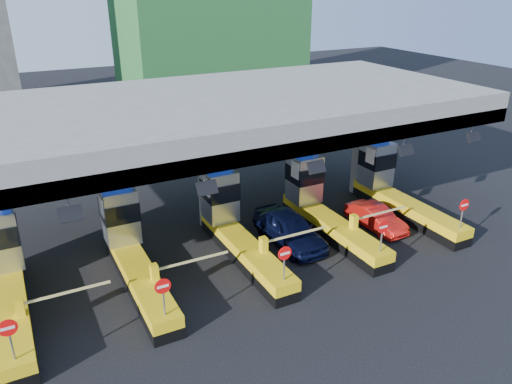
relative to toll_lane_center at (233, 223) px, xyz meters
name	(u,v)px	position (x,y,z in m)	size (l,w,h in m)	color
ground	(236,251)	(0.00, -0.28, -1.40)	(120.00, 120.00, 0.00)	black
toll_canopy	(209,115)	(0.00, 2.59, 4.74)	(28.00, 12.09, 7.00)	slate
toll_lane_far_left	(5,275)	(-10.00, 0.00, 0.00)	(4.43, 8.00, 4.16)	black
toll_lane_left	(130,246)	(-5.00, 0.00, 0.00)	(4.43, 8.00, 4.16)	black
toll_lane_center	(233,223)	(0.00, 0.00, 0.00)	(4.43, 8.00, 4.16)	black
toll_lane_right	(319,203)	(5.00, 0.00, 0.00)	(4.43, 8.00, 4.16)	black
toll_lane_far_right	(393,187)	(10.00, 0.00, 0.00)	(4.43, 8.00, 4.16)	black
van	(290,229)	(2.70, -0.83, -0.58)	(1.94, 4.82, 1.64)	black
red_car	(376,218)	(7.65, -1.48, -0.79)	(1.29, 3.71, 1.22)	red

